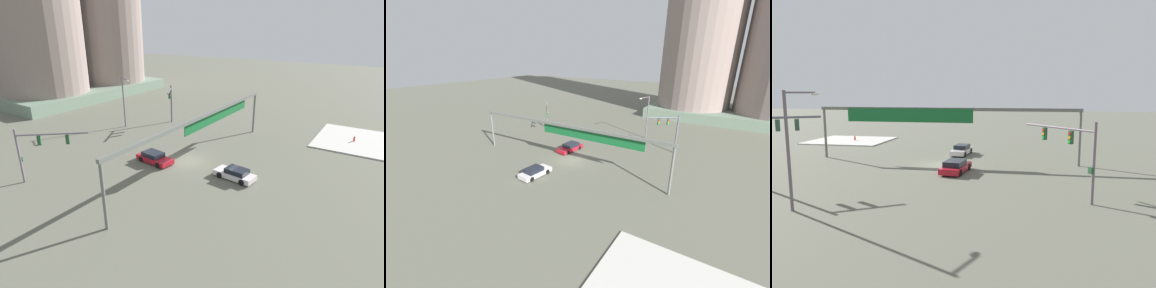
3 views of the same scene
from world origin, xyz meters
The scene contains 9 objects.
ground_plane centered at (0.00, 0.00, 0.00)m, with size 227.00×227.00×0.00m, color #5F6051.
sidewalk_corner centered at (18.45, -15.50, 0.07)m, with size 11.92×9.83×0.15m, color beige.
traffic_signal_near_corner centered at (-12.25, 9.50, 3.83)m, with size 4.62×5.60×5.67m.
traffic_signal_opposite_side centered at (11.02, 10.64, 4.09)m, with size 4.26×2.70×5.99m.
streetlamp_curved_arm centered at (5.71, 15.44, 4.52)m, with size 1.21×2.35×7.74m.
overhead_sign_gantry centered at (1.12, -2.01, 5.17)m, with size 29.12×0.43×5.97m.
sedan_car_approaching centered at (-2.35, 3.07, 0.58)m, with size 2.45×4.68×1.21m.
sedan_car_waiting_far centered at (-1.09, -6.66, 0.57)m, with size 2.19×4.43×1.21m.
fire_hydrant_on_curb centered at (17.69, -15.40, 0.49)m, with size 0.33×0.22×0.71m.
Camera 3 is at (-9.02, 35.06, 7.59)m, focal length 32.63 mm.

